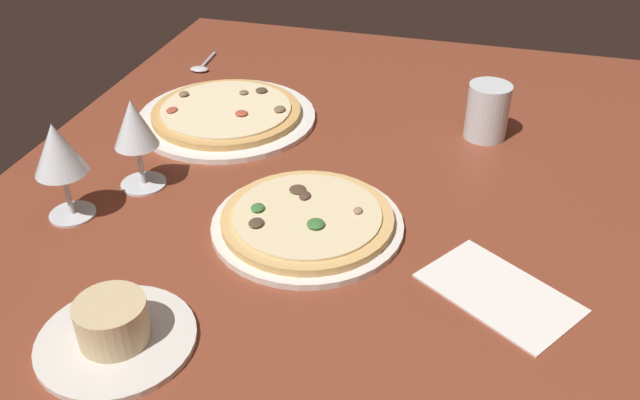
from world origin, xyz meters
TOP-DOWN VIEW (x-y plane):
  - dining_table at (0.00, 0.00)cm, footprint 150.00×110.00cm
  - pizza_main at (-6.41, 2.05)cm, footprint 28.18×28.18cm
  - pizza_side at (22.81, 26.44)cm, footprint 33.38×33.38cm
  - ramekin_on_saucer at (-34.74, 17.29)cm, footprint 18.90×18.90cm
  - wine_glass_far at (-12.76, 37.04)cm, footprint 7.66×7.66cm
  - wine_glass_near at (-2.15, 30.77)cm, footprint 7.26×7.26cm
  - water_glass at (29.21, -20.80)cm, footprint 7.53×7.53cm
  - paper_menu at (-13.78, -25.92)cm, footprint 20.64×22.73cm
  - spoon at (44.32, 41.00)cm, footprint 11.40×4.16cm

SIDE VIEW (x-z plane):
  - dining_table at x=0.00cm, z-range 0.00..4.00cm
  - paper_menu at x=-13.78cm, z-range 4.00..4.30cm
  - spoon at x=44.32cm, z-range 3.95..4.95cm
  - pizza_side at x=22.81cm, z-range 3.46..6.86cm
  - pizza_main at x=-6.41cm, z-range 3.51..6.89cm
  - ramekin_on_saucer at x=-34.74cm, z-range 3.09..9.18cm
  - water_glass at x=29.21cm, z-range 3.51..13.50cm
  - wine_glass_near at x=-2.15cm, z-range 6.86..21.80cm
  - wine_glass_far at x=-12.76cm, z-range 7.22..22.61cm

